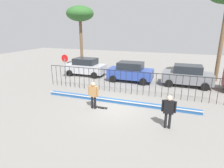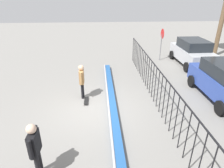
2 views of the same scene
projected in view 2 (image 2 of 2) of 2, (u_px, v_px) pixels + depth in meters
The scene contains 8 objects.
ground_plane at pixel (95, 109), 9.29m from camera, with size 60.00×60.00×0.00m, color gray.
bowl_coping_ledge at pixel (112, 106), 9.29m from camera, with size 11.00×0.40×0.27m.
perimeter_fence at pixel (158, 85), 8.99m from camera, with size 14.04×0.04×1.85m.
skateboarder at pixel (82, 79), 9.83m from camera, with size 0.72×0.27×1.79m.
skateboard at pixel (86, 101), 9.85m from camera, with size 0.80×0.20×0.07m.
camera_operator at pixel (35, 146), 5.50m from camera, with size 0.74×0.28×1.82m.
parked_car_silver at pixel (192, 52), 14.57m from camera, with size 4.30×2.12×1.90m.
stop_sign at pixel (162, 40), 15.30m from camera, with size 0.76×0.07×2.50m.
Camera 2 is at (7.95, 0.27, 5.00)m, focal length 31.34 mm.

